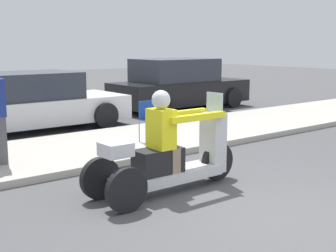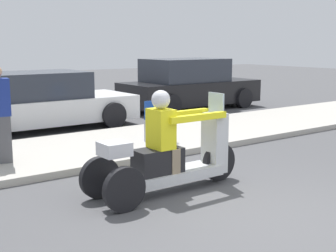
{
  "view_description": "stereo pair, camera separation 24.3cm",
  "coord_description": "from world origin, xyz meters",
  "px_view_note": "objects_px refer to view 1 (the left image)",
  "views": [
    {
      "loc": [
        -4.35,
        -3.38,
        2.1
      ],
      "look_at": [
        -0.38,
        1.65,
        0.96
      ],
      "focal_mm": 50.0,
      "sensor_mm": 36.0,
      "label": 1
    },
    {
      "loc": [
        -4.16,
        -3.53,
        2.1
      ],
      "look_at": [
        -0.38,
        1.65,
        0.96
      ],
      "focal_mm": 50.0,
      "sensor_mm": 36.0,
      "label": 2
    }
  ],
  "objects_px": {
    "parked_car_lot_right": "(179,85)",
    "folding_chair_set_back": "(151,117)",
    "motorcycle_trike": "(168,156)",
    "parked_car_lot_left": "(30,103)"
  },
  "relations": [
    {
      "from": "motorcycle_trike",
      "to": "parked_car_lot_left",
      "type": "bearing_deg",
      "value": 86.43
    },
    {
      "from": "motorcycle_trike",
      "to": "parked_car_lot_right",
      "type": "relative_size",
      "value": 0.54
    },
    {
      "from": "parked_car_lot_left",
      "to": "parked_car_lot_right",
      "type": "distance_m",
      "value": 5.29
    },
    {
      "from": "parked_car_lot_right",
      "to": "folding_chair_set_back",
      "type": "bearing_deg",
      "value": -135.07
    },
    {
      "from": "motorcycle_trike",
      "to": "parked_car_lot_right",
      "type": "xyz_separation_m",
      "value": [
        5.61,
        6.57,
        0.23
      ]
    },
    {
      "from": "folding_chair_set_back",
      "to": "parked_car_lot_left",
      "type": "xyz_separation_m",
      "value": [
        -1.18,
        3.36,
        0.04
      ]
    },
    {
      "from": "parked_car_lot_left",
      "to": "parked_car_lot_right",
      "type": "bearing_deg",
      "value": 7.48
    },
    {
      "from": "parked_car_lot_left",
      "to": "parked_car_lot_right",
      "type": "xyz_separation_m",
      "value": [
        5.24,
        0.69,
        0.08
      ]
    },
    {
      "from": "parked_car_lot_left",
      "to": "motorcycle_trike",
      "type": "bearing_deg",
      "value": -93.57
    },
    {
      "from": "motorcycle_trike",
      "to": "parked_car_lot_left",
      "type": "relative_size",
      "value": 0.55
    }
  ]
}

